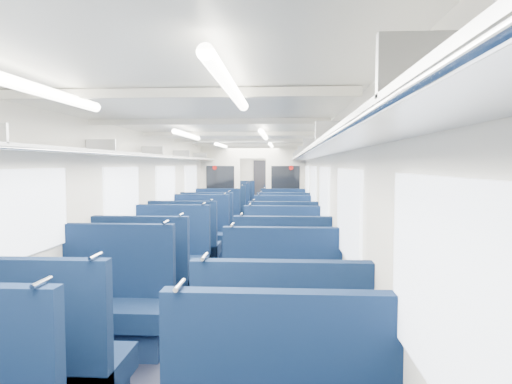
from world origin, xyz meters
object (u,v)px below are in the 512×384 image
object	(u,v)px
seat_22	(232,210)
seat_25	(284,207)
seat_19	(284,223)
seat_23	(284,210)
bulkhead	(253,187)
seat_14	(200,237)
seat_4	(39,375)
seat_13	(283,251)
seat_18	(217,223)
seat_7	(282,319)
seat_16	(208,230)
end_door	(263,186)
seat_20	(226,214)
seat_9	(282,284)
seat_24	(236,206)
seat_10	(170,263)
seat_11	(283,265)
seat_12	(185,250)
seat_15	(283,239)
seat_21	(284,214)
seat_8	(145,284)
seat_5	(281,380)
seat_17	(283,231)
seat_6	(114,310)

from	to	relation	value
seat_22	seat_25	size ratio (longest dim) A/B	1.00
seat_19	seat_23	bearing A→B (deg)	90.00
bulkhead	seat_14	distance (m)	3.48
seat_4	seat_19	bearing A→B (deg)	78.54
seat_13	seat_18	world-z (taller)	same
seat_7	seat_16	xyz separation A→B (m)	(-1.66, 5.68, 0.00)
end_door	bulkhead	distance (m)	5.81
seat_18	seat_20	distance (m)	1.92
seat_9	seat_25	distance (m)	9.94
bulkhead	seat_24	bearing A→B (deg)	103.87
bulkhead	seat_16	world-z (taller)	bulkhead
end_door	seat_18	size ratio (longest dim) A/B	1.58
bulkhead	seat_23	size ratio (longest dim) A/B	2.21
seat_10	seat_11	distance (m)	1.66
seat_10	seat_12	xyz separation A→B (m)	(0.00, 1.01, 0.00)
seat_13	seat_15	distance (m)	1.19
bulkhead	seat_24	world-z (taller)	bulkhead
bulkhead	seat_7	world-z (taller)	bulkhead
seat_21	seat_11	bearing A→B (deg)	-90.00
end_door	seat_7	bearing A→B (deg)	-86.55
seat_8	seat_13	size ratio (longest dim) A/B	1.00
seat_14	seat_22	bearing A→B (deg)	90.00
seat_14	seat_19	xyz separation A→B (m)	(1.66, 2.24, 0.00)
seat_5	seat_12	bearing A→B (deg)	109.99
seat_11	seat_14	bearing A→B (deg)	124.20
seat_17	seat_18	world-z (taller)	same
seat_24	seat_12	bearing A→B (deg)	-90.00
end_door	seat_13	bearing A→B (deg)	-85.45
seat_19	seat_5	bearing A→B (deg)	-90.00
seat_12	seat_14	size ratio (longest dim) A/B	1.00
bulkhead	seat_21	distance (m)	1.52
seat_8	seat_18	size ratio (longest dim) A/B	1.00
seat_5	seat_19	distance (m)	8.16
seat_5	seat_23	distance (m)	11.29
bulkhead	seat_18	world-z (taller)	bulkhead
seat_5	seat_11	size ratio (longest dim) A/B	1.00
seat_14	seat_23	size ratio (longest dim) A/B	1.00
seat_15	seat_23	distance (m)	5.54
seat_6	seat_19	distance (m)	7.00
seat_15	seat_17	xyz separation A→B (m)	(0.00, 1.15, 0.00)
seat_5	seat_22	world-z (taller)	same
seat_10	seat_7	bearing A→B (deg)	-54.70
seat_11	seat_21	world-z (taller)	same
seat_4	seat_14	size ratio (longest dim) A/B	1.00
seat_9	seat_16	world-z (taller)	same
bulkhead	seat_14	world-z (taller)	bulkhead
seat_21	seat_8	bearing A→B (deg)	-102.03
seat_6	seat_23	distance (m)	10.07
bulkhead	seat_9	distance (m)	6.85
seat_4	seat_18	bearing A→B (deg)	90.00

